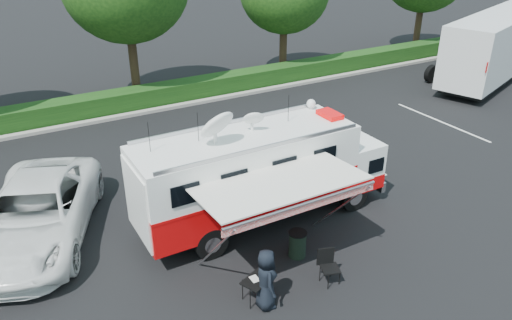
{
  "coord_description": "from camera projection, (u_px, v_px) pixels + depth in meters",
  "views": [
    {
      "loc": [
        -6.96,
        -11.65,
        8.88
      ],
      "look_at": [
        0.0,
        0.5,
        1.9
      ],
      "focal_mm": 35.0,
      "sensor_mm": 36.0,
      "label": 1
    }
  ],
  "objects": [
    {
      "name": "back_border",
      "position": [
        151.0,
        0.0,
        24.41
      ],
      "size": [
        60.0,
        6.14,
        8.87
      ],
      "color": "#9E998E",
      "rests_on": "ground_plane"
    },
    {
      "name": "trash_bin",
      "position": [
        297.0,
        244.0,
        14.19
      ],
      "size": [
        0.53,
        0.53,
        0.8
      ],
      "color": "black",
      "rests_on": "ground_plane"
    },
    {
      "name": "folding_table",
      "position": [
        257.0,
        281.0,
        12.47
      ],
      "size": [
        0.92,
        0.8,
        0.66
      ],
      "color": "black",
      "rests_on": "ground_plane"
    },
    {
      "name": "ground_plane",
      "position": [
        264.0,
        219.0,
        16.1
      ],
      "size": [
        120.0,
        120.0,
        0.0
      ],
      "primitive_type": "plane",
      "color": "black",
      "rests_on": "ground"
    },
    {
      "name": "semi_trailer",
      "position": [
        501.0,
        44.0,
        29.03
      ],
      "size": [
        12.44,
        6.47,
        3.79
      ],
      "color": "silver",
      "rests_on": "ground_plane"
    },
    {
      "name": "command_truck",
      "position": [
        262.0,
        173.0,
        15.32
      ],
      "size": [
        8.15,
        2.24,
        3.91
      ],
      "color": "black",
      "rests_on": "ground_plane"
    },
    {
      "name": "folding_chair",
      "position": [
        328.0,
        263.0,
        13.15
      ],
      "size": [
        0.59,
        0.62,
        0.98
      ],
      "color": "black",
      "rests_on": "ground_plane"
    },
    {
      "name": "awning",
      "position": [
        284.0,
        188.0,
        12.81
      ],
      "size": [
        4.45,
        2.32,
        2.69
      ],
      "color": "silver",
      "rests_on": "ground_plane"
    },
    {
      "name": "white_suv",
      "position": [
        42.0,
        238.0,
        15.14
      ],
      "size": [
        5.24,
        7.06,
        1.78
      ],
      "primitive_type": "imported",
      "rotation": [
        0.0,
        0.0,
        -0.4
      ],
      "color": "silver",
      "rests_on": "ground_plane"
    },
    {
      "name": "person",
      "position": [
        266.0,
        305.0,
        12.56
      ],
      "size": [
        0.7,
        0.91,
        1.66
      ],
      "primitive_type": "imported",
      "rotation": [
        0.0,
        0.0,
        1.34
      ],
      "color": "black",
      "rests_on": "ground_plane"
    },
    {
      "name": "stall_lines",
      "position": [
        210.0,
        183.0,
        18.21
      ],
      "size": [
        24.12,
        5.5,
        0.01
      ],
      "color": "silver",
      "rests_on": "ground_plane"
    }
  ]
}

